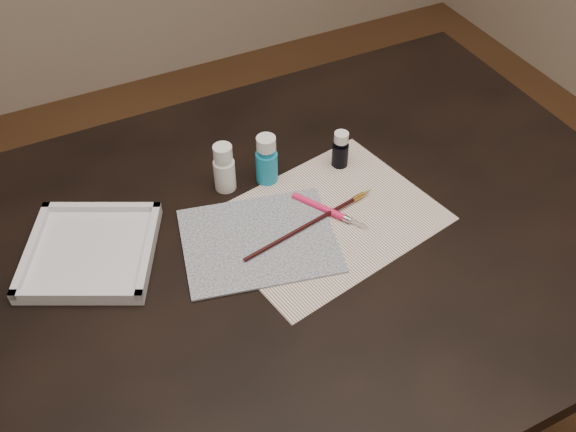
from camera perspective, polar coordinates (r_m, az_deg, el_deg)
name	(u,v)px	position (r m, az deg, el deg)	size (l,w,h in m)	color
table	(288,358)	(1.38, 0.00, -12.53)	(1.30, 0.90, 0.75)	black
paper	(326,219)	(1.12, 3.43, -0.27)	(0.37, 0.28, 0.00)	white
canvas	(259,240)	(1.08, -2.59, -2.16)	(0.25, 0.20, 0.00)	black
paint_bottle_white	(224,168)	(1.15, -5.70, 4.31)	(0.04, 0.04, 0.09)	silver
paint_bottle_cyan	(267,159)	(1.16, -1.92, 5.06)	(0.04, 0.04, 0.10)	#168DB7
paint_bottle_navy	(340,149)	(1.20, 4.69, 5.92)	(0.03, 0.03, 0.07)	black
paintbrush	(312,223)	(1.10, 2.13, -0.59)	(0.28, 0.01, 0.01)	black
craft_knife	(331,212)	(1.12, 3.81, 0.38)	(0.15, 0.01, 0.01)	#EF1C58
palette_tray	(91,251)	(1.10, -17.14, -2.96)	(0.20, 0.20, 0.02)	silver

